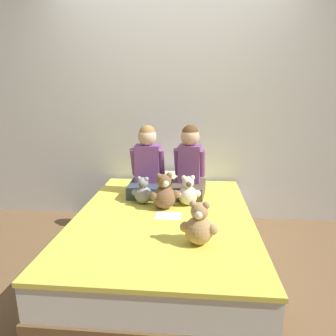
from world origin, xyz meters
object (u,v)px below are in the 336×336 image
Objects in this scene: child_on_right at (189,166)px; child_on_left at (147,166)px; teddy_bear_between_children at (164,194)px; pillow_at_headboard at (171,180)px; bed at (164,240)px; teddy_bear_held_by_left_child at (143,192)px; sign_card at (168,216)px; teddy_bear_at_foot_of_bed at (199,226)px; teddy_bear_held_by_right_child at (188,192)px.

child_on_left is at bearing -173.30° from child_on_right.
pillow_at_headboard is at bearing 70.74° from teddy_bear_between_children.
teddy_bear_held_by_left_child is at bearing 131.65° from bed.
child_on_right reaches higher than bed.
teddy_bear_held_by_left_child is at bearing 132.76° from sign_card.
teddy_bear_at_foot_of_bed reaches higher than sign_card.
teddy_bear_at_foot_of_bed is (0.08, -0.94, -0.16)m from child_on_right.
teddy_bear_held_by_right_child is 0.68m from teddy_bear_at_foot_of_bed.
child_on_left reaches higher than teddy_bear_between_children.
teddy_bear_between_children is 0.60× the size of pillow_at_headboard.
teddy_bear_held_by_right_child is 1.26× the size of sign_card.
teddy_bear_held_by_right_child is (0.39, -0.00, 0.01)m from teddy_bear_held_by_left_child.
bed is 0.73m from child_on_right.
teddy_bear_between_children is at bearing -13.31° from teddy_bear_held_by_left_child.
teddy_bear_at_foot_of_bed is at bearing -40.99° from teddy_bear_held_by_left_child.
sign_card is (0.04, -0.81, -0.05)m from pillow_at_headboard.
teddy_bear_held_by_left_child is (-0.00, -0.26, -0.17)m from child_on_left.
child_on_right reaches higher than teddy_bear_held_by_left_child.
child_on_left is 2.70× the size of teddy_bear_held_by_left_child.
teddy_bear_at_foot_of_bed is at bearing -60.54° from sign_card.
teddy_bear_held_by_left_child is at bearing 134.22° from teddy_bear_between_children.
pillow_at_headboard is at bearing 92.73° from sign_card.
child_on_right is 0.31m from teddy_bear_held_by_right_child.
child_on_left is 1.06m from teddy_bear_at_foot_of_bed.
child_on_left is 2.25× the size of teddy_bear_at_foot_of_bed.
teddy_bear_held_by_right_child is (-0.00, -0.26, -0.17)m from child_on_right.
sign_card is at bearing -99.70° from child_on_right.
sign_card is (0.24, -0.52, -0.27)m from child_on_left.
child_on_left is 0.40m from child_on_right.
child_on_right is 0.51m from teddy_bear_held_by_left_child.
bed is 9.16× the size of sign_card.
teddy_bear_held_by_left_child is at bearing -140.13° from child_on_right.
bed is 0.82m from pillow_at_headboard.
pillow_at_headboard is (-0.19, 0.29, -0.22)m from child_on_right.
teddy_bear_at_foot_of_bed is (0.48, -0.68, 0.02)m from teddy_bear_held_by_left_child.
teddy_bear_held_by_right_child is at bearing 13.73° from teddy_bear_held_by_left_child.
pillow_at_headboard is at bearing 90.00° from bed.
teddy_bear_between_children is 1.48× the size of sign_card.
child_on_right is 0.41m from pillow_at_headboard.
bed is 0.45m from teddy_bear_held_by_right_child.
teddy_bear_at_foot_of_bed reaches higher than teddy_bear_held_by_left_child.
teddy_bear_between_children is at bearing -90.65° from pillow_at_headboard.
child_on_right is 3.17× the size of sign_card.
teddy_bear_held_by_right_child is 0.32m from sign_card.
child_on_left is 1.27× the size of pillow_at_headboard.
pillow_at_headboard is 2.46× the size of sign_card.
child_on_left is (-0.20, 0.49, 0.50)m from bed.
child_on_left reaches higher than bed.
child_on_right is at bearing 47.06° from teddy_bear_held_by_left_child.
child_on_right reaches higher than child_on_left.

